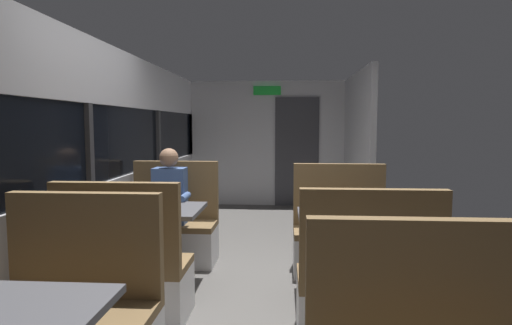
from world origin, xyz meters
The scene contains 13 objects.
ground_plane centered at (0.00, 0.00, -0.01)m, with size 3.30×9.20×0.02m, color #514F4C.
carriage_window_panel_left centered at (-1.45, 0.00, 1.11)m, with size 0.09×8.48×2.30m.
carriage_end_bulkhead centered at (0.06, 4.19, 1.14)m, with size 2.90×0.11×2.30m.
carriage_aisle_panel_right centered at (1.45, 3.00, 1.15)m, with size 0.08×2.40×2.30m, color #B2B2B7.
dining_table_mid_window centered at (-0.89, 0.11, 0.64)m, with size 0.90×0.70×0.74m.
bench_mid_window_facing_end centered at (-0.89, -0.59, 0.33)m, with size 0.95×0.50×1.10m.
bench_mid_window_facing_entry centered at (-0.89, 0.81, 0.33)m, with size 0.95×0.50×1.10m.
dining_table_rear_aisle centered at (0.89, -0.09, 0.64)m, with size 0.90×0.70×0.74m.
bench_rear_aisle_facing_end centered at (0.89, -0.79, 0.33)m, with size 0.95×0.50×1.10m.
bench_rear_aisle_facing_entry centered at (0.89, 0.61, 0.33)m, with size 0.95×0.50×1.10m.
seated_passenger centered at (-0.89, 0.73, 0.54)m, with size 0.47×0.55×1.26m.
coffee_cup_primary centered at (-1.00, 0.26, 0.79)m, with size 0.07×0.07×0.09m.
coffee_cup_secondary centered at (0.70, -0.23, 0.79)m, with size 0.07×0.07×0.09m.
Camera 1 is at (0.32, -3.70, 1.52)m, focal length 29.88 mm.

